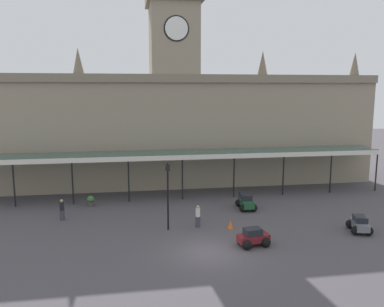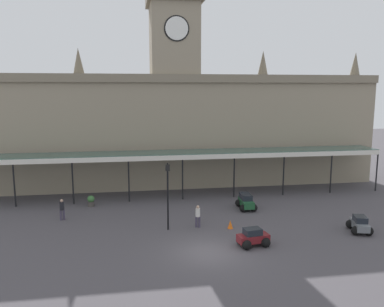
{
  "view_description": "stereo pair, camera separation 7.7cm",
  "coord_description": "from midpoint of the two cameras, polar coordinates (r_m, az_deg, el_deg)",
  "views": [
    {
      "loc": [
        -4.76,
        -22.81,
        10.08
      ],
      "look_at": [
        0.0,
        6.68,
        5.2
      ],
      "focal_mm": 36.77,
      "sensor_mm": 36.0,
      "label": 1
    },
    {
      "loc": [
        -4.68,
        -22.82,
        10.08
      ],
      "look_at": [
        0.0,
        6.68,
        5.2
      ],
      "focal_mm": 36.77,
      "sensor_mm": 36.0,
      "label": 2
    }
  ],
  "objects": [
    {
      "name": "victorian_lamppost",
      "position": [
        28.26,
        -3.61,
        -5.1
      ],
      "size": [
        0.3,
        0.3,
        4.95
      ],
      "color": "black",
      "rests_on": "ground"
    },
    {
      "name": "entrance_canopy",
      "position": [
        37.1,
        -1.74,
        -0.04
      ],
      "size": [
        39.3,
        3.26,
        4.24
      ],
      "color": "#38564C",
      "rests_on": "ground"
    },
    {
      "name": "ground_plane",
      "position": [
        25.39,
        2.39,
        -14.13
      ],
      "size": [
        140.0,
        140.0,
        0.0
      ],
      "primitive_type": "plane",
      "color": "#4A464A"
    },
    {
      "name": "traffic_cone",
      "position": [
        29.39,
        5.5,
        -10.19
      ],
      "size": [
        0.4,
        0.4,
        0.62
      ],
      "primitive_type": "cone",
      "color": "orange",
      "rests_on": "ground"
    },
    {
      "name": "car_green_estate",
      "position": [
        34.06,
        7.76,
        -7.03
      ],
      "size": [
        1.6,
        2.28,
        1.27
      ],
      "color": "#1E512D",
      "rests_on": "ground"
    },
    {
      "name": "car_maroon_sedan",
      "position": [
        26.45,
        8.78,
        -12.07
      ],
      "size": [
        2.16,
        1.71,
        1.19
      ],
      "color": "maroon",
      "rests_on": "ground"
    },
    {
      "name": "car_grey_sedan",
      "position": [
        30.95,
        23.05,
        -9.52
      ],
      "size": [
        1.85,
        2.21,
        1.19
      ],
      "color": "slate",
      "rests_on": "ground"
    },
    {
      "name": "station_building",
      "position": [
        41.73,
        -2.65,
        4.35
      ],
      "size": [
        42.59,
        5.68,
        19.52
      ],
      "color": "gray",
      "rests_on": "ground"
    },
    {
      "name": "pedestrian_crossing_forecourt",
      "position": [
        29.31,
        0.78,
        -8.96
      ],
      "size": [
        0.38,
        0.34,
        1.67
      ],
      "color": "#3F384C",
      "rests_on": "ground"
    },
    {
      "name": "planter_forecourt_centre",
      "position": [
        35.56,
        -14.53,
        -6.68
      ],
      "size": [
        0.6,
        0.6,
        0.96
      ],
      "color": "#47423D",
      "rests_on": "ground"
    },
    {
      "name": "pedestrian_beside_cars",
      "position": [
        32.46,
        -18.41,
        -7.62
      ],
      "size": [
        0.38,
        0.34,
        1.67
      ],
      "color": "#3F384C",
      "rests_on": "ground"
    }
  ]
}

